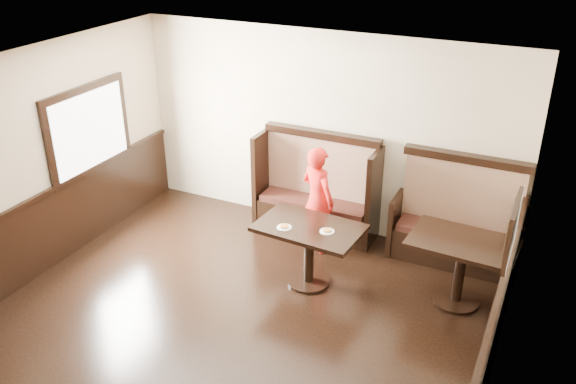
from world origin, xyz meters
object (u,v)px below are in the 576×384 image
Objects in this scene: booth_main at (317,196)px; child at (318,199)px; table_main at (309,240)px; table_neighbor at (461,256)px; booth_neighbor at (456,228)px.

child reaches higher than booth_main.
table_neighbor is (1.74, 0.38, 0.01)m from table_main.
booth_neighbor is at bearing -140.92° from child.
booth_main is 1.95m from booth_neighbor.
table_main is 1.78m from table_neighbor.
child is (0.21, -0.49, 0.21)m from booth_main.
table_main is at bearing 129.27° from child.
booth_main is at bearing -43.73° from child.
child is (-1.96, 0.42, 0.12)m from table_neighbor.
table_neighbor is at bearing -168.68° from child.
booth_main is 2.36m from table_neighbor.
table_main is at bearing -164.09° from table_neighbor.
child is at bearing 171.42° from table_neighbor.
booth_neighbor is (1.95, -0.00, -0.05)m from booth_main.
child is at bearing -164.27° from booth_neighbor.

